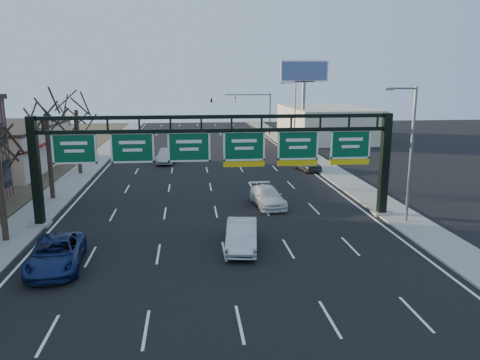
{
  "coord_description": "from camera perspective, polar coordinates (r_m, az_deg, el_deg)",
  "views": [
    {
      "loc": [
        -1.84,
        -22.78,
        9.55
      ],
      "look_at": [
        1.34,
        6.03,
        3.2
      ],
      "focal_mm": 35.0,
      "sensor_mm": 36.0,
      "label": 1
    }
  ],
  "objects": [
    {
      "name": "tree_far",
      "position": [
        49.07,
        -19.46,
        9.25
      ],
      "size": [
        3.6,
        3.6,
        8.86
      ],
      "color": "black",
      "rests_on": "sidewalk_left"
    },
    {
      "name": "building_right_distant",
      "position": [
        76.32,
        10.44,
        6.86
      ],
      "size": [
        12.0,
        20.0,
        5.0
      ],
      "primitive_type": "cube",
      "color": "#BBB19B",
      "rests_on": "ground"
    },
    {
      "name": "streetlight_far",
      "position": [
        64.55,
        6.59,
        8.31
      ],
      "size": [
        2.15,
        0.22,
        9.0
      ],
      "color": "slate",
      "rests_on": "sidewalk_right"
    },
    {
      "name": "cream_strip",
      "position": [
        55.85,
        -26.88,
        3.63
      ],
      "size": [
        10.9,
        18.4,
        4.7
      ],
      "color": "#BBB19B",
      "rests_on": "ground"
    },
    {
      "name": "billboard_right",
      "position": [
        69.83,
        7.83,
        11.85
      ],
      "size": [
        7.0,
        0.5,
        12.0
      ],
      "color": "slate",
      "rests_on": "ground"
    },
    {
      "name": "ground",
      "position": [
        24.77,
        -1.57,
        -10.33
      ],
      "size": [
        160.0,
        160.0,
        0.0
      ],
      "primitive_type": "plane",
      "color": "black",
      "rests_on": "ground"
    },
    {
      "name": "car_blue_suv",
      "position": [
        25.96,
        -21.54,
        -8.33
      ],
      "size": [
        3.1,
        5.74,
        1.53
      ],
      "primitive_type": "imported",
      "rotation": [
        0.0,
        0.0,
        0.11
      ],
      "color": "navy",
      "rests_on": "ground"
    },
    {
      "name": "car_silver_sedan",
      "position": [
        26.75,
        0.21,
        -6.75
      ],
      "size": [
        2.31,
        5.01,
        1.59
      ],
      "primitive_type": "imported",
      "rotation": [
        0.0,
        0.0,
        -0.13
      ],
      "color": "#B5B5BA",
      "rests_on": "ground"
    },
    {
      "name": "streetlight_near",
      "position": [
        32.45,
        19.98,
        3.7
      ],
      "size": [
        2.15,
        0.22,
        9.0
      ],
      "color": "slate",
      "rests_on": "sidewalk_right"
    },
    {
      "name": "sidewalk_right",
      "position": [
        46.2,
        12.32,
        0.22
      ],
      "size": [
        3.0,
        120.0,
        0.12
      ],
      "primitive_type": "cube",
      "color": "gray",
      "rests_on": "ground"
    },
    {
      "name": "tree_mid",
      "position": [
        39.38,
        -22.74,
        8.95
      ],
      "size": [
        3.6,
        3.6,
        9.24
      ],
      "color": "black",
      "rests_on": "sidewalk_left"
    },
    {
      "name": "traffic_signal_mast",
      "position": [
        78.25,
        -0.78,
        9.39
      ],
      "size": [
        10.16,
        0.54,
        7.0
      ],
      "color": "black",
      "rests_on": "ground"
    },
    {
      "name": "car_white_wagon",
      "position": [
        35.6,
        3.34,
        -2.04
      ],
      "size": [
        2.57,
        5.11,
        1.43
      ],
      "primitive_type": "imported",
      "rotation": [
        0.0,
        0.0,
        0.12
      ],
      "color": "silver",
      "rests_on": "ground"
    },
    {
      "name": "car_grey_far",
      "position": [
        49.8,
        8.16,
        2.06
      ],
      "size": [
        2.55,
        4.66,
        1.5
      ],
      "primitive_type": "imported",
      "rotation": [
        0.0,
        0.0,
        0.18
      ],
      "color": "#434549",
      "rests_on": "ground"
    },
    {
      "name": "car_silver_distant",
      "position": [
        54.05,
        -8.82,
        2.9
      ],
      "size": [
        2.56,
        5.14,
        1.62
      ],
      "primitive_type": "imported",
      "rotation": [
        0.0,
        0.0,
        -0.18
      ],
      "color": "#9D9DA1",
      "rests_on": "ground"
    },
    {
      "name": "sidewalk_left",
      "position": [
        45.17,
        -20.18,
        -0.54
      ],
      "size": [
        3.0,
        120.0,
        0.12
      ],
      "primitive_type": "cube",
      "color": "gray",
      "rests_on": "ground"
    },
    {
      "name": "sign_gantry",
      "position": [
        31.24,
        -2.55,
        3.28
      ],
      "size": [
        24.6,
        1.2,
        7.2
      ],
      "color": "black",
      "rests_on": "ground"
    },
    {
      "name": "lane_markings",
      "position": [
        43.87,
        -3.74,
        -0.23
      ],
      "size": [
        21.6,
        120.0,
        0.01
      ],
      "primitive_type": "cube",
      "color": "white",
      "rests_on": "ground"
    }
  ]
}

